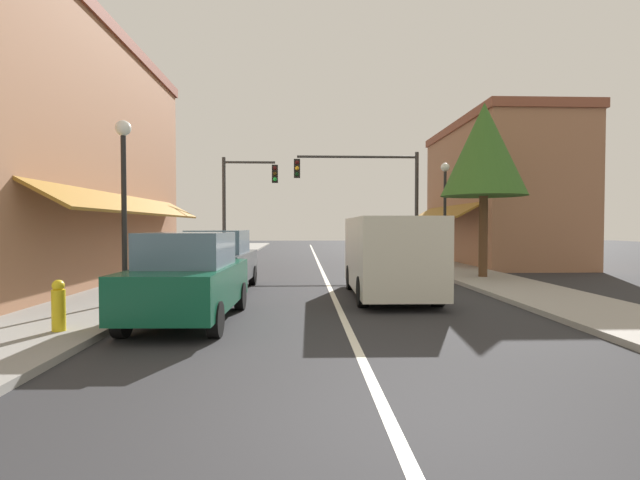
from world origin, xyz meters
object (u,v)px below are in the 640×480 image
Objects in this scene: tree_right_near at (484,150)px; street_lamp_left_near at (124,180)px; traffic_signal_mast_arm at (373,186)px; traffic_signal_left_corner at (242,194)px; van_in_lane at (389,254)px; fire_hydrant at (59,306)px; street_lamp_right_mid at (445,198)px; parked_car_second_left at (219,261)px; parked_car_nearest_left at (189,278)px.

street_lamp_left_near is at bearing -153.50° from tree_right_near.
traffic_signal_mast_arm is 0.99× the size of tree_right_near.
traffic_signal_mast_arm is at bearing -9.82° from traffic_signal_left_corner.
traffic_signal_left_corner is at bearing 85.18° from street_lamp_left_near.
traffic_signal_left_corner is (-6.48, 1.12, -0.31)m from traffic_signal_mast_arm.
van_in_lane is 5.99× the size of fire_hydrant.
street_lamp_right_mid is at bearing 39.21° from street_lamp_left_near.
traffic_signal_mast_arm reaches higher than parked_car_second_left.
traffic_signal_left_corner is at bearing 139.74° from tree_right_near.
van_in_lane is 7.86m from fire_hydrant.
parked_car_nearest_left is 15.25m from traffic_signal_left_corner.
street_lamp_right_mid is 0.72× the size of tree_right_near.
fire_hydrant is at bearing -93.84° from traffic_signal_left_corner.
parked_car_nearest_left is 3.37m from street_lamp_left_near.
parked_car_second_left is 0.67× the size of tree_right_near.
van_in_lane is at bearing -117.58° from street_lamp_right_mid.
fire_hydrant is at bearing -144.39° from van_in_lane.
van_in_lane is at bearing 36.66° from parked_car_nearest_left.
tree_right_near is at bearing -40.26° from traffic_signal_left_corner.
fire_hydrant is (-1.89, -1.27, -0.33)m from parked_car_nearest_left.
tree_right_near reaches higher than parked_car_nearest_left.
parked_car_second_left is at bearing 73.80° from fire_hydrant.
traffic_signal_left_corner is at bearing 86.16° from fire_hydrant.
traffic_signal_left_corner reaches higher than parked_car_second_left.
parked_car_nearest_left is at bearing 33.79° from fire_hydrant.
parked_car_second_left is at bearing 164.56° from van_in_lane.
traffic_signal_mast_arm is 17.25m from fire_hydrant.
traffic_signal_left_corner is 6.18× the size of fire_hydrant.
parked_car_second_left is 4.77× the size of fire_hydrant.
fire_hydrant is at bearing -131.57° from street_lamp_right_mid.
tree_right_near is (4.03, 3.86, 3.39)m from van_in_lane.
traffic_signal_left_corner is at bearing 94.98° from parked_car_second_left.
traffic_signal_left_corner is (-0.61, 10.41, 2.66)m from parked_car_second_left.
street_lamp_right_mid is 5.15× the size of fire_hydrant.
van_in_lane is 0.85× the size of traffic_signal_mast_arm.
street_lamp_right_mid reaches higher than street_lamp_left_near.
street_lamp_left_near is (-7.59, -12.04, -0.88)m from traffic_signal_mast_arm.
parked_car_nearest_left is 5.56m from van_in_lane.
tree_right_near is at bearing 40.99° from parked_car_nearest_left.
traffic_signal_mast_arm is (1.14, 10.68, 2.70)m from van_in_lane.
traffic_signal_left_corner is at bearing 115.24° from van_in_lane.
fire_hydrant is (-10.47, -8.32, -3.98)m from tree_right_near.
traffic_signal_mast_arm reaches higher than parked_car_nearest_left.
street_lamp_left_near reaches higher than parked_car_nearest_left.
parked_car_second_left is at bearing -86.66° from traffic_signal_left_corner.
street_lamp_left_near is 3.93m from fire_hydrant.
tree_right_near is 7.11× the size of fire_hydrant.
parked_car_second_left is 0.93× the size of street_lamp_right_mid.
fire_hydrant is (-1.70, -5.85, -0.33)m from parked_car_second_left.
tree_right_near reaches higher than fire_hydrant.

